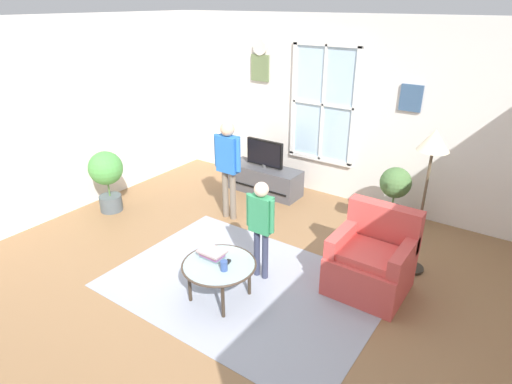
{
  "coord_description": "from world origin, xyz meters",
  "views": [
    {
      "loc": [
        2.43,
        -2.92,
        2.79
      ],
      "look_at": [
        0.07,
        0.46,
        0.92
      ],
      "focal_mm": 29.97,
      "sensor_mm": 36.0,
      "label": 1
    }
  ],
  "objects_px": {
    "armchair": "(372,261)",
    "book_stack": "(212,254)",
    "remote_near_books": "(226,264)",
    "potted_plant_by_window": "(394,193)",
    "person_blue_shirt": "(228,160)",
    "person_green_shirt": "(261,220)",
    "tv_stand": "(265,180)",
    "floor_lamp": "(432,155)",
    "television": "(265,153)",
    "coffee_table": "(219,266)",
    "cup": "(224,266)",
    "potted_plant_corner": "(107,174)"
  },
  "relations": [
    {
      "from": "armchair",
      "to": "book_stack",
      "type": "relative_size",
      "value": 3.27
    },
    {
      "from": "remote_near_books",
      "to": "potted_plant_by_window",
      "type": "height_order",
      "value": "potted_plant_by_window"
    },
    {
      "from": "book_stack",
      "to": "person_blue_shirt",
      "type": "xyz_separation_m",
      "value": [
        -0.88,
        1.39,
        0.41
      ]
    },
    {
      "from": "person_green_shirt",
      "to": "tv_stand",
      "type": "bearing_deg",
      "value": 122.86
    },
    {
      "from": "armchair",
      "to": "floor_lamp",
      "type": "bearing_deg",
      "value": 65.22
    },
    {
      "from": "potted_plant_by_window",
      "to": "floor_lamp",
      "type": "height_order",
      "value": "floor_lamp"
    },
    {
      "from": "television",
      "to": "remote_near_books",
      "type": "distance_m",
      "value": 2.68
    },
    {
      "from": "coffee_table",
      "to": "book_stack",
      "type": "xyz_separation_m",
      "value": [
        -0.13,
        0.05,
        0.07
      ]
    },
    {
      "from": "tv_stand",
      "to": "potted_plant_by_window",
      "type": "xyz_separation_m",
      "value": [
        2.0,
        0.05,
        0.27
      ]
    },
    {
      "from": "television",
      "to": "potted_plant_by_window",
      "type": "height_order",
      "value": "television"
    },
    {
      "from": "armchair",
      "to": "cup",
      "type": "relative_size",
      "value": 8.36
    },
    {
      "from": "coffee_table",
      "to": "book_stack",
      "type": "bearing_deg",
      "value": 158.45
    },
    {
      "from": "person_blue_shirt",
      "to": "floor_lamp",
      "type": "relative_size",
      "value": 0.84
    },
    {
      "from": "person_blue_shirt",
      "to": "person_green_shirt",
      "type": "xyz_separation_m",
      "value": [
        1.14,
        -0.9,
        -0.15
      ]
    },
    {
      "from": "coffee_table",
      "to": "potted_plant_corner",
      "type": "xyz_separation_m",
      "value": [
        -2.55,
        0.64,
        0.18
      ]
    },
    {
      "from": "person_blue_shirt",
      "to": "person_green_shirt",
      "type": "bearing_deg",
      "value": -38.23
    },
    {
      "from": "book_stack",
      "to": "potted_plant_by_window",
      "type": "distance_m",
      "value": 2.65
    },
    {
      "from": "armchair",
      "to": "coffee_table",
      "type": "relative_size",
      "value": 1.16
    },
    {
      "from": "armchair",
      "to": "person_green_shirt",
      "type": "distance_m",
      "value": 1.22
    },
    {
      "from": "potted_plant_corner",
      "to": "floor_lamp",
      "type": "distance_m",
      "value": 4.2
    },
    {
      "from": "book_stack",
      "to": "potted_plant_corner",
      "type": "bearing_deg",
      "value": 166.33
    },
    {
      "from": "coffee_table",
      "to": "book_stack",
      "type": "relative_size",
      "value": 2.81
    },
    {
      "from": "coffee_table",
      "to": "potted_plant_by_window",
      "type": "xyz_separation_m",
      "value": [
        0.91,
        2.49,
        0.09
      ]
    },
    {
      "from": "tv_stand",
      "to": "armchair",
      "type": "relative_size",
      "value": 1.35
    },
    {
      "from": "tv_stand",
      "to": "cup",
      "type": "height_order",
      "value": "cup"
    },
    {
      "from": "book_stack",
      "to": "person_green_shirt",
      "type": "bearing_deg",
      "value": 62.03
    },
    {
      "from": "person_blue_shirt",
      "to": "book_stack",
      "type": "bearing_deg",
      "value": -57.58
    },
    {
      "from": "tv_stand",
      "to": "remote_near_books",
      "type": "xyz_separation_m",
      "value": [
        1.16,
        -2.41,
        0.21
      ]
    },
    {
      "from": "coffee_table",
      "to": "person_blue_shirt",
      "type": "height_order",
      "value": "person_blue_shirt"
    },
    {
      "from": "cup",
      "to": "person_blue_shirt",
      "type": "height_order",
      "value": "person_blue_shirt"
    },
    {
      "from": "floor_lamp",
      "to": "coffee_table",
      "type": "bearing_deg",
      "value": -131.82
    },
    {
      "from": "potted_plant_by_window",
      "to": "tv_stand",
      "type": "bearing_deg",
      "value": -178.49
    },
    {
      "from": "television",
      "to": "person_blue_shirt",
      "type": "height_order",
      "value": "person_blue_shirt"
    },
    {
      "from": "cup",
      "to": "potted_plant_corner",
      "type": "xyz_separation_m",
      "value": [
        -2.65,
        0.69,
        0.1
      ]
    },
    {
      "from": "floor_lamp",
      "to": "person_blue_shirt",
      "type": "bearing_deg",
      "value": -175.63
    },
    {
      "from": "book_stack",
      "to": "cup",
      "type": "distance_m",
      "value": 0.26
    },
    {
      "from": "television",
      "to": "cup",
      "type": "distance_m",
      "value": 2.77
    },
    {
      "from": "cup",
      "to": "potted_plant_corner",
      "type": "relative_size",
      "value": 0.12
    },
    {
      "from": "person_blue_shirt",
      "to": "cup",
      "type": "bearing_deg",
      "value": -53.2
    },
    {
      "from": "television",
      "to": "person_blue_shirt",
      "type": "relative_size",
      "value": 0.45
    },
    {
      "from": "television",
      "to": "person_green_shirt",
      "type": "xyz_separation_m",
      "value": [
        1.23,
        -1.9,
        0.06
      ]
    },
    {
      "from": "cup",
      "to": "remote_near_books",
      "type": "height_order",
      "value": "cup"
    },
    {
      "from": "armchair",
      "to": "potted_plant_corner",
      "type": "relative_size",
      "value": 0.98
    },
    {
      "from": "potted_plant_corner",
      "to": "floor_lamp",
      "type": "xyz_separation_m",
      "value": [
        4.0,
        0.99,
        0.81
      ]
    },
    {
      "from": "book_stack",
      "to": "potted_plant_by_window",
      "type": "bearing_deg",
      "value": 67.07
    },
    {
      "from": "television",
      "to": "remote_near_books",
      "type": "bearing_deg",
      "value": -64.29
    },
    {
      "from": "tv_stand",
      "to": "potted_plant_by_window",
      "type": "height_order",
      "value": "potted_plant_by_window"
    },
    {
      "from": "cup",
      "to": "tv_stand",
      "type": "bearing_deg",
      "value": 115.74
    },
    {
      "from": "remote_near_books",
      "to": "book_stack",
      "type": "bearing_deg",
      "value": 174.71
    },
    {
      "from": "tv_stand",
      "to": "cup",
      "type": "distance_m",
      "value": 2.78
    }
  ]
}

